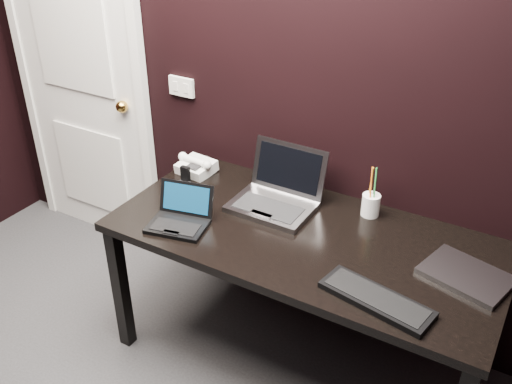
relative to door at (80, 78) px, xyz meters
The scene contains 11 objects.
wall_back 1.37m from the door, ahead, with size 4.00×4.00×0.00m, color black.
door is the anchor object (origin of this frame).
wall_switch 0.73m from the door, ahead, with size 0.15×0.02×0.10m.
desk 1.73m from the door, 12.82° to the right, with size 1.70×0.80×0.74m.
netbook 1.31m from the door, 27.26° to the right, with size 0.30×0.28×0.16m.
silver_laptop 1.47m from the door, ahead, with size 0.38×0.34×0.26m.
ext_keyboard 2.19m from the door, 17.15° to the right, with size 0.44×0.22×0.03m.
closed_laptop 2.37m from the door, ahead, with size 0.37×0.31×0.02m.
desk_phone 0.97m from the door, ahead, with size 0.22×0.18×0.10m.
mobile_phone 1.02m from the door, 16.83° to the right, with size 0.06×0.05×0.10m.
pen_cup 1.86m from the door, ahead, with size 0.08×0.08×0.24m.
Camera 1 is at (1.15, -0.47, 2.15)m, focal length 40.00 mm.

